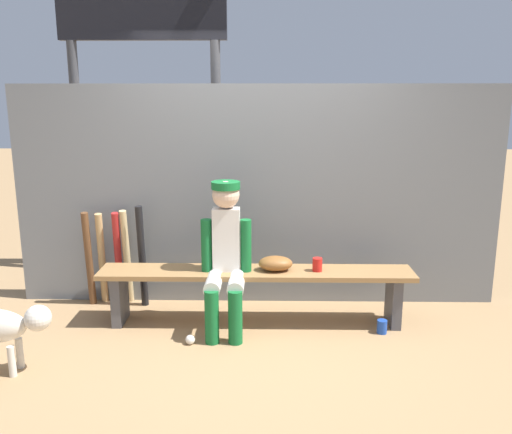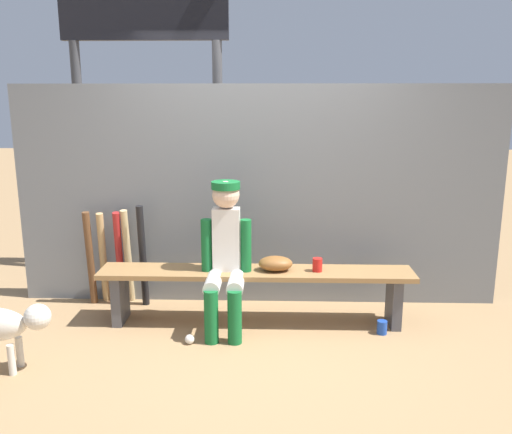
% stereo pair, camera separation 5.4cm
% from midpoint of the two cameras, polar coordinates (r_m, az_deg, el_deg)
% --- Properties ---
extents(ground_plane, '(30.00, 30.00, 0.00)m').
position_cam_midpoint_polar(ground_plane, '(4.59, 0.35, -11.19)').
color(ground_plane, '#9E7A51').
extents(chainlink_fence, '(4.34, 0.03, 1.97)m').
position_cam_midpoint_polar(chainlink_fence, '(4.78, 0.52, 2.17)').
color(chainlink_fence, slate).
rests_on(chainlink_fence, ground_plane).
extents(dugout_bench, '(2.59, 0.36, 0.46)m').
position_cam_midpoint_polar(dugout_bench, '(4.46, 0.35, -6.91)').
color(dugout_bench, olive).
rests_on(dugout_bench, ground_plane).
extents(player_seated, '(0.41, 0.55, 1.20)m').
position_cam_midpoint_polar(player_seated, '(4.27, -2.93, -3.69)').
color(player_seated, silver).
rests_on(player_seated, ground_plane).
extents(baseball_glove, '(0.28, 0.20, 0.12)m').
position_cam_midpoint_polar(baseball_glove, '(4.40, 2.45, -4.97)').
color(baseball_glove, brown).
rests_on(baseball_glove, dugout_bench).
extents(bat_aluminum_black, '(0.07, 0.14, 0.94)m').
position_cam_midpoint_polar(bat_aluminum_black, '(4.88, -11.66, -4.13)').
color(bat_aluminum_black, black).
rests_on(bat_aluminum_black, ground_plane).
extents(bat_wood_natural, '(0.07, 0.17, 0.88)m').
position_cam_midpoint_polar(bat_wood_natural, '(5.00, -13.21, -4.10)').
color(bat_wood_natural, tan).
rests_on(bat_wood_natural, ground_plane).
extents(bat_aluminum_red, '(0.10, 0.21, 0.87)m').
position_cam_midpoint_polar(bat_aluminum_red, '(5.01, -14.07, -4.19)').
color(bat_aluminum_red, '#B22323').
rests_on(bat_aluminum_red, ground_plane).
extents(bat_wood_tan, '(0.10, 0.19, 0.86)m').
position_cam_midpoint_polar(bat_wood_tan, '(5.05, -15.70, -4.22)').
color(bat_wood_tan, tan).
rests_on(bat_wood_tan, ground_plane).
extents(bat_wood_dark, '(0.07, 0.14, 0.87)m').
position_cam_midpoint_polar(bat_wood_dark, '(5.04, -16.97, -4.24)').
color(bat_wood_dark, brown).
rests_on(bat_wood_dark, ground_plane).
extents(baseball, '(0.07, 0.07, 0.07)m').
position_cam_midpoint_polar(baseball, '(4.25, -6.71, -12.81)').
color(baseball, white).
rests_on(baseball, ground_plane).
extents(cup_on_ground, '(0.08, 0.08, 0.11)m').
position_cam_midpoint_polar(cup_on_ground, '(4.49, 13.63, -11.36)').
color(cup_on_ground, '#1E47AD').
rests_on(cup_on_ground, ground_plane).
extents(cup_on_bench, '(0.08, 0.08, 0.11)m').
position_cam_midpoint_polar(cup_on_bench, '(4.41, 6.91, -5.08)').
color(cup_on_bench, red).
rests_on(cup_on_bench, dugout_bench).
extents(scoreboard, '(1.94, 0.27, 3.59)m').
position_cam_midpoint_polar(scoreboard, '(5.68, -10.95, 18.78)').
color(scoreboard, '#3F3F42').
rests_on(scoreboard, ground_plane).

